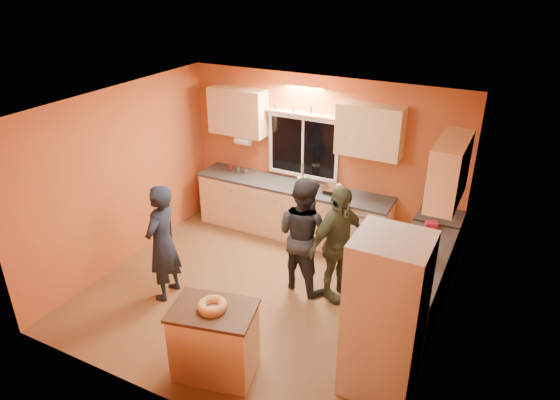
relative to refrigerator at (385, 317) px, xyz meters
The scene contains 14 objects.
ground 2.24m from the refrigerator, 157.06° to the left, with size 4.50×4.50×0.00m, color brown.
room_shell 2.26m from the refrigerator, 145.60° to the left, with size 4.54×4.04×2.61m.
back_counter 3.16m from the refrigerator, 126.89° to the left, with size 4.23×0.62×0.90m.
right_counter 1.38m from the refrigerator, 87.36° to the left, with size 0.62×1.84×0.90m.
refrigerator is the anchor object (origin of this frame).
island 1.82m from the refrigerator, 158.87° to the right, with size 0.99×0.78×0.85m.
bundt_pastry 1.76m from the refrigerator, 158.87° to the right, with size 0.31×0.31×0.09m, color #D9AA59.
person_left 3.03m from the refrigerator, behind, with size 0.59×0.39×1.61m, color black.
person_center 1.96m from the refrigerator, 139.30° to the left, with size 0.79×0.62×1.63m, color black.
person_right 1.60m from the refrigerator, 128.23° to the left, with size 0.95×0.39×1.61m, color #303622.
mixing_bowl 3.00m from the refrigerator, 121.85° to the left, with size 0.34×0.34×0.08m, color #311B10.
utensil_crock 3.24m from the refrigerator, 129.76° to the left, with size 0.14×0.14×0.17m, color beige.
potted_plant 1.30m from the refrigerator, 84.66° to the left, with size 0.24×0.21×0.27m, color gray.
red_box 2.10m from the refrigerator, 89.60° to the left, with size 0.16×0.12×0.07m, color #AA1A2E.
Camera 1 is at (2.77, -4.82, 4.10)m, focal length 32.00 mm.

